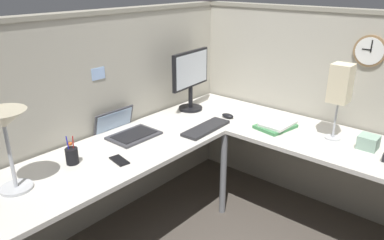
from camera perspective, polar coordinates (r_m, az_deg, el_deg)
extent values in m
plane|color=#4C443D|center=(2.93, 5.36, -16.41)|extent=(6.80, 6.80, 0.00)
cube|color=#A8A393|center=(2.86, -12.85, -0.05)|extent=(2.57, 0.10, 1.55)
cube|color=gray|center=(2.68, -14.26, 15.87)|extent=(2.57, 0.12, 0.03)
cube|color=#A8A393|center=(3.15, 19.07, 1.30)|extent=(0.10, 2.37, 1.55)
cube|color=gray|center=(2.99, 20.94, 15.66)|extent=(0.12, 2.37, 0.03)
cube|color=beige|center=(2.59, -7.52, -3.44)|extent=(2.35, 0.66, 0.03)
cube|color=beige|center=(2.72, 22.28, -3.70)|extent=(0.66, 1.49, 0.03)
cylinder|color=slate|center=(2.93, 4.86, -8.27)|extent=(0.05, 0.05, 0.70)
cylinder|color=black|center=(3.15, -0.23, 1.85)|extent=(0.20, 0.20, 0.02)
cylinder|color=black|center=(3.12, -0.23, 3.58)|extent=(0.04, 0.04, 0.20)
cube|color=black|center=(3.06, -0.23, 7.87)|extent=(0.46, 0.08, 0.30)
cube|color=silver|center=(3.05, 0.05, 7.82)|extent=(0.42, 0.05, 0.26)
cube|color=#38383D|center=(2.65, -8.93, -2.39)|extent=(0.34, 0.24, 0.02)
cube|color=black|center=(2.64, -8.95, -2.19)|extent=(0.29, 0.18, 0.00)
cube|color=#38383D|center=(2.80, -12.01, -0.47)|extent=(0.34, 0.07, 0.22)
cube|color=#99B2D1|center=(2.79, -11.91, -0.51)|extent=(0.31, 0.05, 0.18)
cube|color=#232326|center=(2.74, 2.17, -1.27)|extent=(0.44, 0.16, 0.02)
ellipsoid|color=black|center=(2.97, 5.54, 0.66)|extent=(0.06, 0.10, 0.03)
cylinder|color=#B7BABF|center=(2.21, -25.48, -9.42)|extent=(0.17, 0.17, 0.02)
cylinder|color=#B7BABF|center=(2.13, -26.29, -4.93)|extent=(0.02, 0.02, 0.38)
cone|color=#B2A88C|center=(2.05, -27.19, 0.10)|extent=(0.24, 0.24, 0.09)
cylinder|color=black|center=(2.35, -18.05, -5.30)|extent=(0.08, 0.08, 0.10)
cylinder|color=#1E1EB2|center=(2.32, -18.59, -3.90)|extent=(0.01, 0.02, 0.13)
cylinder|color=#B21E1E|center=(2.32, -17.86, -3.80)|extent=(0.01, 0.02, 0.13)
cylinder|color=#D8591E|center=(2.33, -18.36, -3.51)|extent=(0.03, 0.03, 0.01)
cube|color=black|center=(2.32, -11.15, -6.15)|extent=(0.09, 0.15, 0.01)
cube|color=#3F7F4C|center=(2.83, 12.75, -0.96)|extent=(0.31, 0.26, 0.02)
cube|color=silver|center=(2.83, 13.11, -0.51)|extent=(0.27, 0.20, 0.02)
cylinder|color=#B7BABF|center=(2.77, 20.88, -2.55)|extent=(0.11, 0.11, 0.01)
cylinder|color=#B7BABF|center=(2.72, 21.25, 0.03)|extent=(0.02, 0.02, 0.27)
cube|color=beige|center=(2.65, 21.99, 5.29)|extent=(0.13, 0.13, 0.26)
cube|color=#8CAD99|center=(2.69, 25.59, -3.09)|extent=(0.12, 0.12, 0.09)
cylinder|color=olive|center=(2.88, 25.80, 9.59)|extent=(0.03, 0.22, 0.22)
cylinder|color=white|center=(2.86, 25.71, 9.55)|extent=(0.00, 0.19, 0.19)
cube|color=black|center=(2.86, 25.34, 9.82)|extent=(0.00, 0.06, 0.01)
cube|color=black|center=(2.85, 26.00, 10.19)|extent=(0.00, 0.01, 0.08)
cube|color=#99B7E5|center=(2.66, -14.28, 6.96)|extent=(0.11, 0.00, 0.08)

